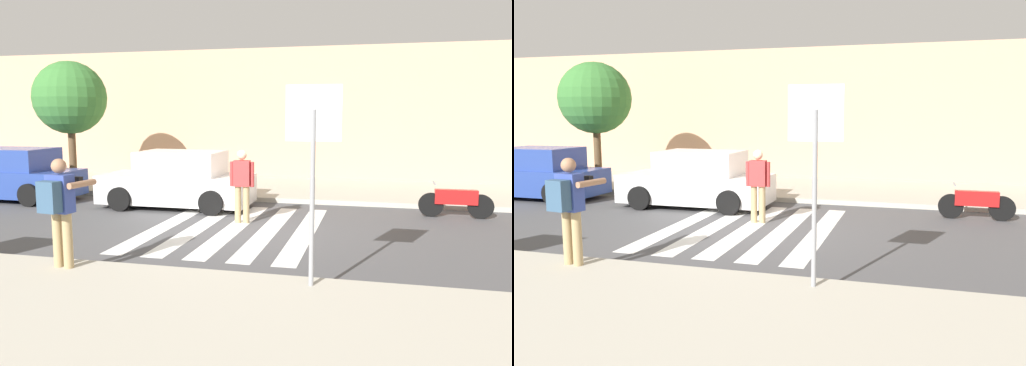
# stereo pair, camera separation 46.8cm
# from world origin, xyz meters

# --- Properties ---
(ground_plane) EXTENTS (120.00, 120.00, 0.00)m
(ground_plane) POSITION_xyz_m (0.00, 0.00, 0.00)
(ground_plane) COLOR #4C4C4F
(sidewalk_near) EXTENTS (60.00, 6.00, 0.14)m
(sidewalk_near) POSITION_xyz_m (0.00, -6.20, 0.07)
(sidewalk_near) COLOR #B2AD9E
(sidewalk_near) RESTS_ON ground
(sidewalk_far) EXTENTS (60.00, 4.80, 0.14)m
(sidewalk_far) POSITION_xyz_m (0.00, 6.00, 0.07)
(sidewalk_far) COLOR #B2AD9E
(sidewalk_far) RESTS_ON ground
(building_facade_far) EXTENTS (56.00, 4.00, 5.02)m
(building_facade_far) POSITION_xyz_m (0.00, 10.40, 2.51)
(building_facade_far) COLOR tan
(building_facade_far) RESTS_ON ground
(crosswalk_stripe_0) EXTENTS (0.44, 5.20, 0.01)m
(crosswalk_stripe_0) POSITION_xyz_m (-1.60, 0.20, 0.00)
(crosswalk_stripe_0) COLOR silver
(crosswalk_stripe_0) RESTS_ON ground
(crosswalk_stripe_1) EXTENTS (0.44, 5.20, 0.01)m
(crosswalk_stripe_1) POSITION_xyz_m (-0.80, 0.20, 0.00)
(crosswalk_stripe_1) COLOR silver
(crosswalk_stripe_1) RESTS_ON ground
(crosswalk_stripe_2) EXTENTS (0.44, 5.20, 0.01)m
(crosswalk_stripe_2) POSITION_xyz_m (0.00, 0.20, 0.00)
(crosswalk_stripe_2) COLOR silver
(crosswalk_stripe_2) RESTS_ON ground
(crosswalk_stripe_3) EXTENTS (0.44, 5.20, 0.01)m
(crosswalk_stripe_3) POSITION_xyz_m (0.80, 0.20, 0.00)
(crosswalk_stripe_3) COLOR silver
(crosswalk_stripe_3) RESTS_ON ground
(crosswalk_stripe_4) EXTENTS (0.44, 5.20, 0.01)m
(crosswalk_stripe_4) POSITION_xyz_m (1.60, 0.20, 0.00)
(crosswalk_stripe_4) COLOR silver
(crosswalk_stripe_4) RESTS_ON ground
(stop_sign) EXTENTS (0.76, 0.08, 2.80)m
(stop_sign) POSITION_xyz_m (2.21, -3.55, 2.18)
(stop_sign) COLOR gray
(stop_sign) RESTS_ON sidewalk_near
(photographer_with_backpack) EXTENTS (0.65, 0.89, 1.72)m
(photographer_with_backpack) POSITION_xyz_m (-1.70, -3.66, 1.17)
(photographer_with_backpack) COLOR tan
(photographer_with_backpack) RESTS_ON sidewalk_near
(pedestrian_crossing) EXTENTS (0.58, 0.27, 1.72)m
(pedestrian_crossing) POSITION_xyz_m (0.03, 0.77, 0.97)
(pedestrian_crossing) COLOR tan
(pedestrian_crossing) RESTS_ON ground
(parked_car_blue) EXTENTS (4.10, 1.92, 1.55)m
(parked_car_blue) POSITION_xyz_m (-7.50, 2.30, 0.73)
(parked_car_blue) COLOR #284293
(parked_car_blue) RESTS_ON ground
(parked_car_white) EXTENTS (4.10, 1.92, 1.55)m
(parked_car_white) POSITION_xyz_m (-2.19, 2.30, 0.73)
(parked_car_white) COLOR white
(parked_car_white) RESTS_ON ground
(motorcycle) EXTENTS (1.76, 0.60, 0.87)m
(motorcycle) POSITION_xyz_m (5.00, 2.60, 0.41)
(motorcycle) COLOR black
(motorcycle) RESTS_ON ground
(street_tree_west) EXTENTS (2.36, 2.36, 4.12)m
(street_tree_west) POSITION_xyz_m (-6.72, 4.24, 3.06)
(street_tree_west) COLOR brown
(street_tree_west) RESTS_ON sidewalk_far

